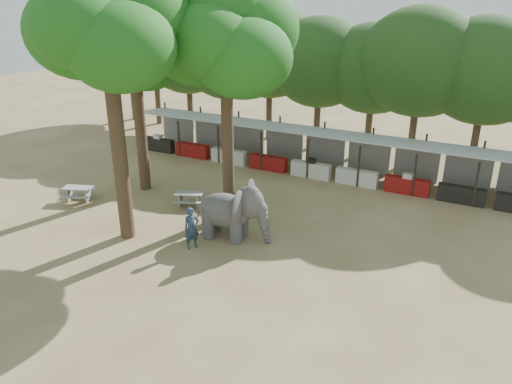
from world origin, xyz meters
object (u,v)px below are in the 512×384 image
at_px(handler, 192,228).
at_px(picnic_table_far, 189,197).
at_px(picnic_table_near, 78,192).
at_px(yard_tree_center, 106,22).
at_px(elephant, 233,211).
at_px(yard_tree_left, 133,36).
at_px(yard_tree_back, 225,35).

relative_size(handler, picnic_table_far, 1.05).
bearing_deg(picnic_table_near, yard_tree_center, -41.30).
relative_size(handler, picnic_table_near, 0.99).
xyz_separation_m(elephant, picnic_table_far, (-3.81, 2.08, -0.85)).
bearing_deg(yard_tree_center, picnic_table_far, 80.13).
relative_size(yard_tree_center, elephant, 3.45).
distance_m(yard_tree_left, picnic_table_near, 8.55).
height_order(yard_tree_center, yard_tree_back, yard_tree_center).
height_order(yard_tree_center, handler, yard_tree_center).
relative_size(yard_tree_left, elephant, 3.15).
bearing_deg(yard_tree_left, yard_tree_center, -59.04).
bearing_deg(yard_tree_center, handler, 3.68).
bearing_deg(yard_tree_left, picnic_table_near, -120.40).
height_order(elephant, handler, elephant).
xyz_separation_m(yard_tree_center, elephant, (4.49, 1.86, -7.89)).
distance_m(handler, picnic_table_near, 8.41).
xyz_separation_m(yard_tree_left, yard_tree_center, (3.00, -5.00, 1.01)).
distance_m(yard_tree_left, yard_tree_back, 6.09).
xyz_separation_m(yard_tree_center, yard_tree_back, (3.00, 4.00, -0.67)).
distance_m(yard_tree_center, yard_tree_back, 5.04).
height_order(yard_tree_left, yard_tree_back, yard_tree_back).
bearing_deg(elephant, picnic_table_near, 173.31).
bearing_deg(yard_tree_center, picnic_table_near, 159.70).
bearing_deg(picnic_table_near, handler, -31.90).
height_order(picnic_table_near, picnic_table_far, picnic_table_near).
bearing_deg(yard_tree_left, elephant, -22.72).
relative_size(yard_tree_left, picnic_table_far, 6.15).
bearing_deg(yard_tree_center, yard_tree_left, 120.96).
bearing_deg(picnic_table_near, yard_tree_left, 38.60).
distance_m(yard_tree_center, elephant, 9.27).
distance_m(yard_tree_center, handler, 8.93).
relative_size(yard_tree_back, picnic_table_near, 5.97).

